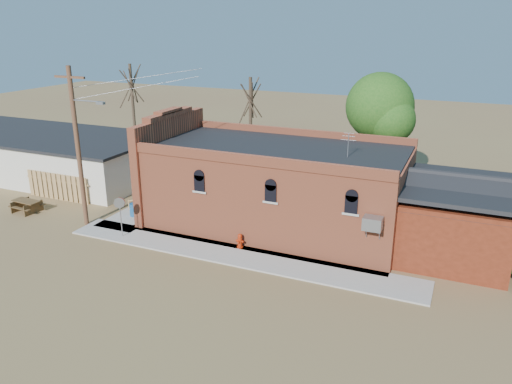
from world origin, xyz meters
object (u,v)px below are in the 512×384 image
at_px(brick_bar, 271,186).
at_px(picnic_table, 27,204).
at_px(utility_pole, 78,144).
at_px(stop_sign, 120,207).
at_px(fire_hydrant, 240,241).
at_px(trash_barrel, 134,210).

bearing_deg(brick_bar, picnic_table, -164.03).
relative_size(utility_pole, picnic_table, 4.84).
distance_m(brick_bar, stop_sign, 8.41).
xyz_separation_m(brick_bar, stop_sign, (-6.74, -5.01, -0.54)).
bearing_deg(picnic_table, stop_sign, -2.03).
bearing_deg(brick_bar, fire_hydrant, -93.52).
relative_size(fire_hydrant, stop_sign, 0.34).
relative_size(utility_pole, trash_barrel, 11.62).
xyz_separation_m(brick_bar, picnic_table, (-14.60, -4.18, -1.86)).
relative_size(utility_pole, fire_hydrant, 11.76).
relative_size(utility_pole, stop_sign, 4.03).
bearing_deg(utility_pole, stop_sign, -13.16).
bearing_deg(stop_sign, picnic_table, 159.48).
distance_m(stop_sign, trash_barrel, 3.29).
xyz_separation_m(fire_hydrant, stop_sign, (-6.51, -1.24, 1.34)).
distance_m(brick_bar, utility_pole, 10.96).
xyz_separation_m(fire_hydrant, picnic_table, (-14.37, -0.42, 0.03)).
bearing_deg(fire_hydrant, trash_barrel, -179.10).
relative_size(brick_bar, picnic_table, 8.81).
bearing_deg(picnic_table, utility_pole, 2.61).
relative_size(stop_sign, trash_barrel, 2.89).
height_order(utility_pole, stop_sign, utility_pole).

